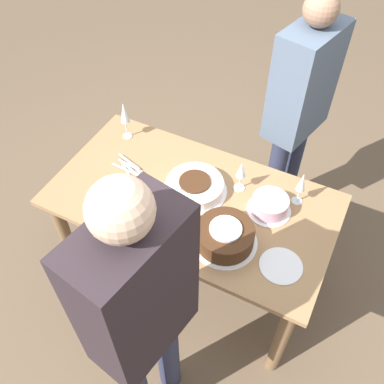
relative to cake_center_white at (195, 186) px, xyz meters
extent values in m
plane|color=brown|center=(0.01, -0.05, -0.78)|extent=(12.00, 12.00, 0.00)
cube|color=#9E754C|center=(0.01, -0.05, -0.05)|extent=(1.47, 0.79, 0.03)
cylinder|color=brown|center=(-0.65, -0.37, -0.42)|extent=(0.07, 0.07, 0.71)
cylinder|color=brown|center=(0.67, -0.37, -0.42)|extent=(0.07, 0.07, 0.71)
cylinder|color=brown|center=(-0.65, 0.27, -0.42)|extent=(0.07, 0.07, 0.71)
cylinder|color=brown|center=(0.67, 0.27, -0.42)|extent=(0.07, 0.07, 0.71)
cylinder|color=white|center=(0.00, 0.00, -0.03)|extent=(0.34, 0.34, 0.01)
cylinder|color=white|center=(0.00, 0.00, 0.00)|extent=(0.30, 0.30, 0.06)
cylinder|color=#422614|center=(0.00, 0.00, 0.04)|extent=(0.16, 0.16, 0.01)
cylinder|color=white|center=(0.27, -0.23, -0.03)|extent=(0.31, 0.31, 0.01)
cylinder|color=#422614|center=(0.27, -0.23, 0.02)|extent=(0.27, 0.27, 0.09)
cylinder|color=white|center=(0.27, -0.23, 0.07)|extent=(0.15, 0.15, 0.01)
cylinder|color=white|center=(0.39, 0.05, -0.03)|extent=(0.22, 0.22, 0.01)
cylinder|color=#E5B2C6|center=(0.39, 0.05, 0.01)|extent=(0.18, 0.18, 0.08)
cylinder|color=silver|center=(0.20, 0.12, -0.03)|extent=(0.06, 0.06, 0.00)
cylinder|color=silver|center=(0.20, 0.12, 0.02)|extent=(0.01, 0.01, 0.09)
cone|color=silver|center=(0.20, 0.12, 0.11)|extent=(0.05, 0.05, 0.09)
cylinder|color=silver|center=(0.50, 0.17, -0.03)|extent=(0.06, 0.06, 0.00)
cylinder|color=silver|center=(0.50, 0.17, 0.01)|extent=(0.01, 0.01, 0.09)
cone|color=silver|center=(0.50, 0.17, 0.11)|extent=(0.04, 0.04, 0.11)
cylinder|color=silver|center=(-0.55, 0.20, -0.03)|extent=(0.06, 0.06, 0.00)
cylinder|color=silver|center=(-0.55, 0.20, 0.02)|extent=(0.01, 0.01, 0.11)
cone|color=silver|center=(-0.55, 0.20, 0.14)|extent=(0.05, 0.05, 0.13)
cylinder|color=silver|center=(-0.32, -0.28, -0.03)|extent=(0.20, 0.20, 0.01)
cylinder|color=silver|center=(0.55, -0.23, -0.03)|extent=(0.20, 0.20, 0.01)
cube|color=silver|center=(-0.40, 0.01, -0.03)|extent=(0.16, 0.08, 0.00)
cube|color=silver|center=(-0.40, -0.04, -0.03)|extent=(0.14, 0.11, 0.00)
cube|color=silver|center=(-0.41, -0.04, -0.03)|extent=(0.17, 0.02, 0.00)
cube|color=silver|center=(-0.40, 0.00, -0.02)|extent=(0.17, 0.04, 0.00)
cube|color=silver|center=(-0.39, -0.02, -0.02)|extent=(0.16, 0.07, 0.00)
cube|color=silver|center=(-0.42, 0.02, -0.02)|extent=(0.17, 0.06, 0.00)
cylinder|color=#2D334C|center=(0.21, -0.69, -0.37)|extent=(0.11, 0.11, 0.81)
cube|color=#2D2328|center=(0.19, -0.80, 0.37)|extent=(0.29, 0.43, 0.68)
sphere|color=#DBB293|center=(0.19, -0.80, 0.80)|extent=(0.19, 0.19, 0.19)
cylinder|color=#2D334C|center=(0.33, 0.81, -0.40)|extent=(0.11, 0.11, 0.76)
cylinder|color=#2D334C|center=(0.28, 0.60, -0.40)|extent=(0.11, 0.11, 0.76)
cube|color=slate|center=(0.31, 0.70, 0.30)|extent=(0.31, 0.44, 0.63)
sphere|color=#997056|center=(0.31, 0.70, 0.71)|extent=(0.17, 0.17, 0.17)
camera|label=1|loc=(0.66, -1.33, 1.65)|focal=40.00mm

